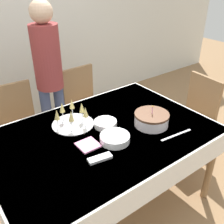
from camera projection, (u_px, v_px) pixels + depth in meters
ground_plane at (104, 201)px, 2.46m from camera, size 12.00×12.00×0.00m
wall_back at (8, 20)px, 3.14m from camera, size 8.00×0.05×2.70m
dining_table at (102, 143)px, 2.12m from camera, size 1.76×1.19×0.78m
dining_chair_far_left at (19, 127)px, 2.64m from camera, size 0.44×0.44×0.94m
dining_chair_far_right at (84, 105)px, 3.04m from camera, size 0.44×0.44×0.94m
dining_chair_right_end at (194, 116)px, 2.83m from camera, size 0.45×0.45×0.94m
birthday_cake at (151, 119)px, 2.15m from camera, size 0.28×0.28×0.18m
champagne_tray at (72, 116)px, 2.15m from camera, size 0.35×0.35×0.18m
plate_stack_main at (115, 138)px, 1.96m from camera, size 0.23×0.23×0.06m
plate_stack_dessert at (105, 124)px, 2.15m from camera, size 0.19×0.19×0.05m
cake_knife at (176, 135)px, 2.05m from camera, size 0.30×0.05×0.00m
fork_pile at (100, 158)px, 1.79m from camera, size 0.18×0.09×0.02m
napkin_pile at (88, 145)px, 1.93m from camera, size 0.15×0.15×0.01m
person_standing at (48, 69)px, 2.66m from camera, size 0.28×0.28×1.68m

